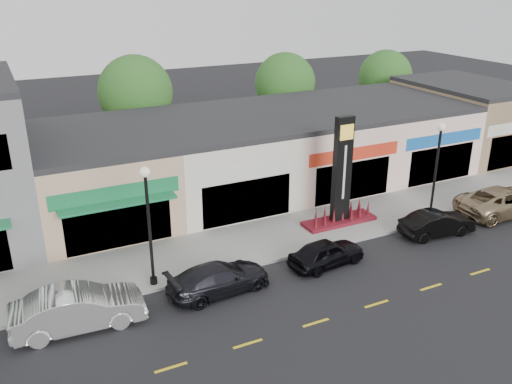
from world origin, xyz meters
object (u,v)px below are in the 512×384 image
(car_black_conv, at_px, (437,223))
(lamp_west_near, at_px, (148,215))
(car_dark_sedan, at_px, (219,278))
(car_white_van, at_px, (78,309))
(car_gold_suv, at_px, (504,201))
(pylon_sign, at_px, (341,187))
(car_black_sedan, at_px, (327,253))
(lamp_east_near, at_px, (437,161))

(car_black_conv, bearing_deg, lamp_west_near, 89.26)
(car_dark_sedan, xyz_separation_m, car_black_conv, (12.49, 0.06, -0.00))
(car_white_van, xyz_separation_m, car_dark_sedan, (5.87, -0.07, -0.17))
(lamp_west_near, distance_m, car_gold_suv, 20.56)
(pylon_sign, xyz_separation_m, car_dark_sedan, (-8.57, -3.38, -1.61))
(lamp_west_near, relative_size, pylon_sign, 0.91)
(car_black_sedan, distance_m, car_gold_suv, 12.46)
(pylon_sign, bearing_deg, car_white_van, -167.08)
(lamp_east_near, height_order, car_black_conv, lamp_east_near)
(lamp_west_near, height_order, lamp_east_near, same)
(lamp_west_near, xyz_separation_m, car_white_van, (-3.44, -1.62, -2.64))
(car_black_sedan, relative_size, car_gold_suv, 0.67)
(lamp_east_near, relative_size, car_white_van, 1.08)
(car_black_sedan, distance_m, car_black_conv, 7.02)
(car_dark_sedan, distance_m, car_black_conv, 12.49)
(lamp_west_near, relative_size, car_dark_sedan, 1.19)
(lamp_west_near, relative_size, car_gold_suv, 0.96)
(car_white_van, height_order, car_gold_suv, car_white_van)
(car_dark_sedan, distance_m, car_gold_suv, 17.92)
(lamp_east_near, relative_size, car_gold_suv, 0.96)
(lamp_east_near, xyz_separation_m, car_gold_suv, (4.35, -1.21, -2.69))
(pylon_sign, bearing_deg, car_dark_sedan, -158.45)
(lamp_east_near, relative_size, car_dark_sedan, 1.19)
(car_dark_sedan, relative_size, car_black_conv, 1.14)
(car_dark_sedan, height_order, car_black_sedan, car_dark_sedan)
(car_dark_sedan, relative_size, car_black_sedan, 1.21)
(lamp_west_near, relative_size, lamp_east_near, 1.00)
(car_gold_suv, bearing_deg, lamp_east_near, 78.42)
(lamp_west_near, xyz_separation_m, car_black_conv, (14.92, -1.63, -2.81))
(car_black_conv, bearing_deg, lamp_east_near, -28.13)
(lamp_west_near, distance_m, car_black_sedan, 8.58)
(pylon_sign, height_order, car_white_van, pylon_sign)
(pylon_sign, xyz_separation_m, car_black_sedan, (-3.10, -3.46, -1.62))
(car_white_van, bearing_deg, car_gold_suv, -85.60)
(car_white_van, bearing_deg, car_black_sedan, -87.33)
(lamp_east_near, xyz_separation_m, car_white_van, (-19.44, -1.62, -2.64))
(lamp_east_near, distance_m, car_black_conv, 3.42)
(lamp_west_near, height_order, pylon_sign, pylon_sign)
(car_black_sedan, bearing_deg, car_gold_suv, -93.40)
(car_dark_sedan, bearing_deg, car_black_conv, -94.70)
(car_white_van, xyz_separation_m, car_black_sedan, (11.34, -0.15, -0.18))
(car_white_van, relative_size, car_black_conv, 1.25)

